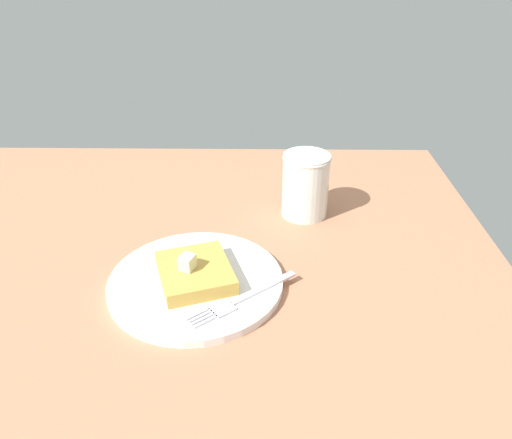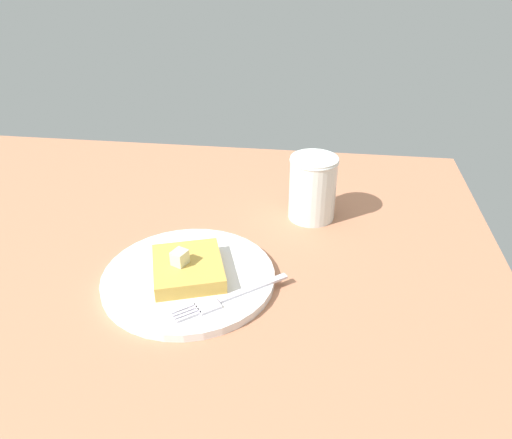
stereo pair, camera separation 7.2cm
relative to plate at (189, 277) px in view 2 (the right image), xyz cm
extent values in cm
cube|color=#AE7051|center=(-9.21, -6.17, -2.05)|extent=(105.91, 105.91, 2.85)
cylinder|color=silver|center=(0.00, 0.00, -0.07)|extent=(23.07, 23.07, 1.11)
torus|color=gray|center=(0.00, 0.00, 0.09)|extent=(23.07, 23.07, 0.80)
cube|color=gold|center=(0.00, 0.00, 1.50)|extent=(11.78, 12.49, 2.02)
cube|color=beige|center=(-0.84, -0.49, 3.48)|extent=(2.37, 2.47, 1.93)
cube|color=silver|center=(9.01, -1.94, 0.67)|extent=(8.38, 6.94, 0.36)
cube|color=silver|center=(4.00, -5.93, 0.67)|extent=(3.56, 3.47, 0.36)
cube|color=silver|center=(2.17, -8.44, 0.67)|extent=(2.70, 2.24, 0.36)
cube|color=silver|center=(1.83, -8.01, 0.67)|extent=(2.70, 2.24, 0.36)
cube|color=silver|center=(1.49, -7.58, 0.67)|extent=(2.70, 2.24, 0.36)
cube|color=silver|center=(1.14, -7.15, 0.67)|extent=(2.70, 2.24, 0.36)
cylinder|color=#381B08|center=(15.62, 19.45, 3.06)|extent=(6.87, 6.87, 7.37)
cylinder|color=silver|center=(15.62, 19.45, 4.60)|extent=(7.47, 7.47, 10.44)
torus|color=silver|center=(15.62, 19.45, 9.37)|extent=(7.67, 7.67, 0.50)
camera|label=1|loc=(8.72, -52.37, 40.68)|focal=35.00mm
camera|label=2|loc=(15.91, -51.85, 40.68)|focal=35.00mm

